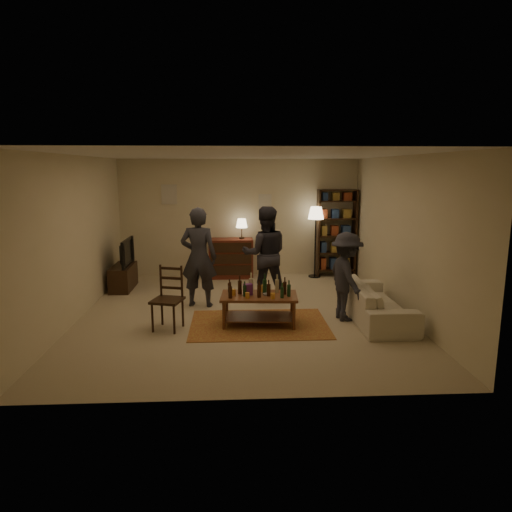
{
  "coord_description": "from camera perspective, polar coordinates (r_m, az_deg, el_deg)",
  "views": [
    {
      "loc": [
        -0.17,
        -7.6,
        2.48
      ],
      "look_at": [
        0.24,
        0.1,
        1.0
      ],
      "focal_mm": 32.0,
      "sensor_mm": 36.0,
      "label": 1
    }
  ],
  "objects": [
    {
      "name": "dresser",
      "position": [
        10.5,
        -3.1,
        -0.15
      ],
      "size": [
        1.0,
        0.5,
        1.36
      ],
      "color": "maroon",
      "rests_on": "ground"
    },
    {
      "name": "dining_chair",
      "position": [
        7.28,
        -10.85,
        -4.85
      ],
      "size": [
        0.54,
        0.54,
        1.01
      ],
      "rotation": [
        0.0,
        0.0,
        -0.27
      ],
      "color": "black",
      "rests_on": "ground"
    },
    {
      "name": "room_shell",
      "position": [
        10.61,
        -5.66,
        7.22
      ],
      "size": [
        6.0,
        6.0,
        6.0
      ],
      "color": "beige",
      "rests_on": "ground"
    },
    {
      "name": "person_by_sofa",
      "position": [
        7.65,
        11.21,
        -2.54
      ],
      "size": [
        0.7,
        1.03,
        1.47
      ],
      "primitive_type": "imported",
      "rotation": [
        0.0,
        0.0,
        1.74
      ],
      "color": "#2A2B33",
      "rests_on": "ground"
    },
    {
      "name": "coffee_table",
      "position": [
        7.33,
        0.35,
        -5.36
      ],
      "size": [
        1.25,
        0.74,
        0.83
      ],
      "rotation": [
        0.0,
        0.0,
        -0.07
      ],
      "color": "brown",
      "rests_on": "ground"
    },
    {
      "name": "person_right",
      "position": [
        8.56,
        1.14,
        0.22
      ],
      "size": [
        0.88,
        0.69,
        1.8
      ],
      "primitive_type": "imported",
      "rotation": [
        0.0,
        0.0,
        3.15
      ],
      "color": "#24242B",
      "rests_on": "ground"
    },
    {
      "name": "bookshelf",
      "position": [
        10.75,
        9.99,
        2.98
      ],
      "size": [
        0.9,
        0.34,
        2.02
      ],
      "color": "black",
      "rests_on": "ground"
    },
    {
      "name": "person_left",
      "position": [
        8.28,
        -7.17,
        -0.17
      ],
      "size": [
        0.72,
        0.53,
        1.81
      ],
      "primitive_type": "imported",
      "rotation": [
        0.0,
        0.0,
        2.98
      ],
      "color": "#292A31",
      "rests_on": "ground"
    },
    {
      "name": "sofa",
      "position": [
        7.88,
        14.66,
        -5.52
      ],
      "size": [
        0.81,
        2.08,
        0.61
      ],
      "primitive_type": "imported",
      "rotation": [
        0.0,
        0.0,
        1.57
      ],
      "color": "beige",
      "rests_on": "ground"
    },
    {
      "name": "floor",
      "position": [
        7.99,
        -1.67,
        -7.21
      ],
      "size": [
        6.0,
        6.0,
        0.0
      ],
      "primitive_type": "plane",
      "color": "#C6B793",
      "rests_on": "ground"
    },
    {
      "name": "tv_stand",
      "position": [
        9.89,
        -16.26,
        -1.8
      ],
      "size": [
        0.4,
        1.0,
        1.06
      ],
      "color": "black",
      "rests_on": "ground"
    },
    {
      "name": "floor_lamp",
      "position": [
        10.48,
        7.49,
        4.76
      ],
      "size": [
        0.36,
        0.36,
        1.63
      ],
      "color": "black",
      "rests_on": "ground"
    },
    {
      "name": "rug",
      "position": [
        7.46,
        0.38,
        -8.5
      ],
      "size": [
        2.2,
        1.5,
        0.01
      ],
      "primitive_type": "cube",
      "color": "maroon",
      "rests_on": "ground"
    }
  ]
}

